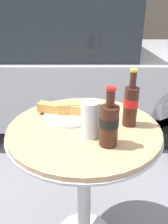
{
  "coord_description": "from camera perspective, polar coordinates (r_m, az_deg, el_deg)",
  "views": [
    {
      "loc": [
        -0.0,
        -0.84,
        1.23
      ],
      "look_at": [
        0.0,
        0.03,
        0.82
      ],
      "focal_mm": 35.0,
      "sensor_mm": 36.0,
      "label": 1
    }
  ],
  "objects": [
    {
      "name": "bistro_table",
      "position": [
        1.06,
        0.01,
        -11.83
      ],
      "size": [
        0.68,
        0.68,
        0.77
      ],
      "color": "#B7B7BC",
      "rests_on": "ground_plane"
    },
    {
      "name": "cola_bottle_left",
      "position": [
        0.95,
        12.1,
        2.05
      ],
      "size": [
        0.06,
        0.06,
        0.25
      ],
      "color": "#3D1E14",
      "rests_on": "bistro_table"
    },
    {
      "name": "cola_bottle_right",
      "position": [
        0.8,
        6.61,
        -2.94
      ],
      "size": [
        0.07,
        0.07,
        0.23
      ],
      "color": "#3D1E14",
      "rests_on": "bistro_table"
    },
    {
      "name": "drinking_glass",
      "position": [
        0.86,
        1.75,
        -2.22
      ],
      "size": [
        0.08,
        0.08,
        0.15
      ],
      "color": "black",
      "rests_on": "bistro_table"
    },
    {
      "name": "lunch_plate_near",
      "position": [
        1.03,
        -4.04,
        -0.15
      ],
      "size": [
        0.31,
        0.24,
        0.06
      ],
      "color": "white",
      "rests_on": "bistro_table"
    },
    {
      "name": "parked_car",
      "position": [
        2.74,
        -6.62,
        12.25
      ],
      "size": [
        3.84,
        1.83,
        1.32
      ],
      "color": "#B7B7BC",
      "rests_on": "ground_plane"
    }
  ]
}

